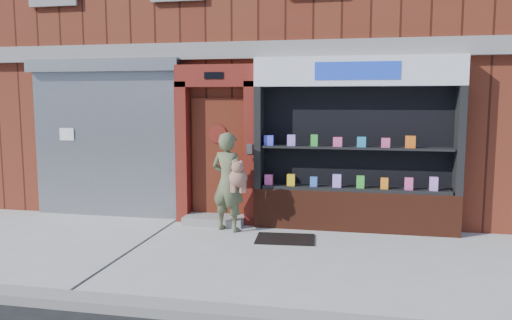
# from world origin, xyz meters

# --- Properties ---
(ground) EXTENTS (80.00, 80.00, 0.00)m
(ground) POSITION_xyz_m (0.00, 0.00, 0.00)
(ground) COLOR #9E9E99
(ground) RESTS_ON ground
(curb) EXTENTS (60.00, 0.30, 0.12)m
(curb) POSITION_xyz_m (0.00, -2.15, 0.06)
(curb) COLOR gray
(curb) RESTS_ON ground
(building) EXTENTS (12.00, 8.16, 8.00)m
(building) POSITION_xyz_m (-0.00, 5.99, 4.00)
(building) COLOR #602416
(building) RESTS_ON ground
(shutter_bay) EXTENTS (3.10, 0.30, 3.04)m
(shutter_bay) POSITION_xyz_m (-3.00, 1.93, 1.72)
(shutter_bay) COLOR gray
(shutter_bay) RESTS_ON ground
(red_door_bay) EXTENTS (1.52, 0.58, 2.90)m
(red_door_bay) POSITION_xyz_m (-0.75, 1.86, 1.46)
(red_door_bay) COLOR #5E1610
(red_door_bay) RESTS_ON ground
(pharmacy_bay) EXTENTS (3.50, 0.41, 3.00)m
(pharmacy_bay) POSITION_xyz_m (1.75, 1.81, 1.37)
(pharmacy_bay) COLOR #562414
(pharmacy_bay) RESTS_ON ground
(woman) EXTENTS (0.75, 0.64, 1.72)m
(woman) POSITION_xyz_m (-0.38, 1.30, 0.87)
(woman) COLOR #555C3D
(woman) RESTS_ON ground
(doormat) EXTENTS (1.00, 0.74, 0.02)m
(doormat) POSITION_xyz_m (0.66, 0.94, 0.01)
(doormat) COLOR black
(doormat) RESTS_ON ground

